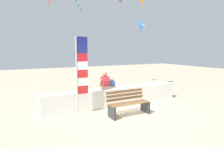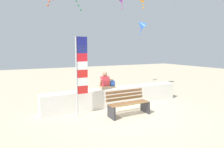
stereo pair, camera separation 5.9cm
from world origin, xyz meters
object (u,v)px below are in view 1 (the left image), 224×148
(park_bench, at_px, (128,104))
(person_adult, at_px, (105,82))
(kite_blue, at_px, (141,24))
(flag_banner, at_px, (80,70))
(person_child, at_px, (112,84))

(park_bench, bearing_deg, person_adult, 101.95)
(person_adult, relative_size, kite_blue, 0.80)
(park_bench, distance_m, flag_banner, 2.11)
(person_child, height_order, kite_blue, kite_blue)
(person_child, distance_m, flag_banner, 1.87)
(person_child, bearing_deg, flag_banner, -158.42)
(person_child, xyz_separation_m, kite_blue, (2.73, 1.75, 2.84))
(person_adult, relative_size, person_child, 1.66)
(person_child, bearing_deg, park_bench, -92.18)
(park_bench, distance_m, person_child, 1.44)
(flag_banner, bearing_deg, park_bench, -24.92)
(park_bench, height_order, person_child, person_child)
(flag_banner, bearing_deg, person_child, 21.58)
(park_bench, relative_size, person_adult, 2.19)
(park_bench, bearing_deg, flag_banner, 155.08)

